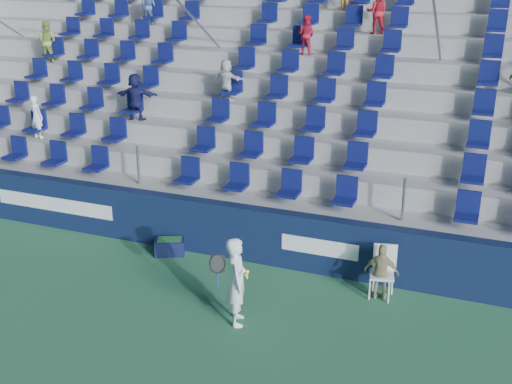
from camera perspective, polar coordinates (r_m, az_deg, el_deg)
ground at (r=11.37m, az=-6.24°, el=-12.59°), size 70.00×70.00×0.00m
sponsor_wall at (r=13.60m, az=-0.24°, el=-3.76°), size 24.00×0.32×1.20m
grandstand at (r=17.71m, az=5.85°, el=7.14°), size 24.00×8.17×6.63m
tennis_player at (r=11.27m, az=-1.71°, el=-7.93°), size 0.70×0.70×1.64m
line_judge_chair at (r=12.49m, az=11.25°, el=-6.58°), size 0.53×0.55×1.02m
line_judge at (r=12.37m, az=11.10°, el=-7.00°), size 0.65×0.28×1.11m
ball_bin at (r=14.15m, az=-7.66°, el=-4.76°), size 0.75×0.64×0.36m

